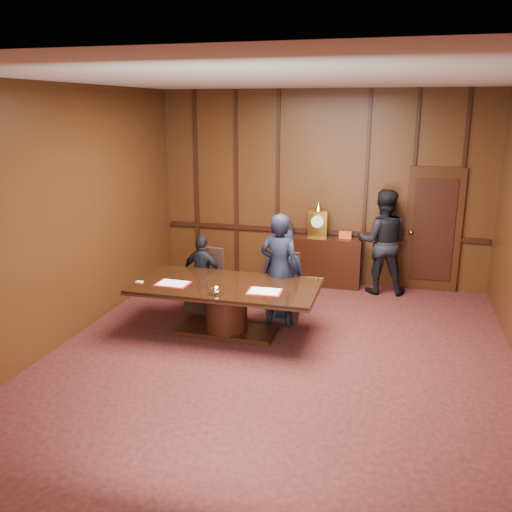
% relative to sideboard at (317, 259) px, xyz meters
% --- Properties ---
extents(room, '(7.00, 7.04, 3.50)m').
position_rel_sideboard_xyz_m(room, '(0.07, -3.12, 1.24)').
color(room, black).
rests_on(room, ground).
extents(sideboard, '(1.60, 0.45, 1.54)m').
position_rel_sideboard_xyz_m(sideboard, '(0.00, 0.00, 0.00)').
color(sideboard, black).
rests_on(sideboard, ground).
extents(conference_table, '(2.62, 1.32, 0.76)m').
position_rel_sideboard_xyz_m(conference_table, '(-0.90, -2.63, 0.02)').
color(conference_table, black).
rests_on(conference_table, ground).
extents(folder_left, '(0.47, 0.35, 0.02)m').
position_rel_sideboard_xyz_m(folder_left, '(-1.63, -2.83, 0.28)').
color(folder_left, '#B41021').
rests_on(folder_left, conference_table).
extents(folder_right, '(0.47, 0.35, 0.02)m').
position_rel_sideboard_xyz_m(folder_right, '(-0.29, -2.82, 0.28)').
color(folder_right, '#B41021').
rests_on(folder_right, conference_table).
extents(inkstand, '(0.20, 0.14, 0.12)m').
position_rel_sideboard_xyz_m(inkstand, '(-0.90, -3.08, 0.33)').
color(inkstand, white).
rests_on(inkstand, conference_table).
extents(notepad, '(0.11, 0.08, 0.01)m').
position_rel_sideboard_xyz_m(notepad, '(-2.12, -2.87, 0.28)').
color(notepad, tan).
rests_on(notepad, conference_table).
extents(chair_left, '(0.56, 0.56, 0.99)m').
position_rel_sideboard_xyz_m(chair_left, '(-1.55, -1.75, -0.19)').
color(chair_left, black).
rests_on(chair_left, ground).
extents(chair_right, '(0.54, 0.54, 0.99)m').
position_rel_sideboard_xyz_m(chair_right, '(-0.25, -1.75, -0.19)').
color(chair_right, black).
rests_on(chair_right, ground).
extents(signatory_left, '(0.77, 0.43, 1.24)m').
position_rel_sideboard_xyz_m(signatory_left, '(-1.55, -1.83, 0.13)').
color(signatory_left, black).
rests_on(signatory_left, ground).
extents(signatory_right, '(0.74, 0.53, 1.42)m').
position_rel_sideboard_xyz_m(signatory_right, '(-0.25, -1.83, 0.22)').
color(signatory_right, black).
rests_on(signatory_right, ground).
extents(witness_left, '(0.69, 0.52, 1.70)m').
position_rel_sideboard_xyz_m(witness_left, '(-0.25, -2.04, 0.37)').
color(witness_left, black).
rests_on(witness_left, ground).
extents(witness_right, '(0.95, 0.76, 1.84)m').
position_rel_sideboard_xyz_m(witness_right, '(1.16, -0.16, 0.43)').
color(witness_right, black).
rests_on(witness_right, ground).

